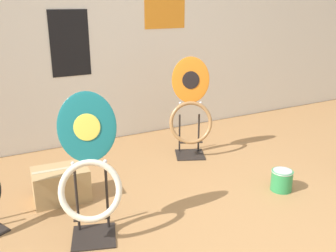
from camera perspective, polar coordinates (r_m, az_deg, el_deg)
The scene contains 6 objects.
ground_plane at distance 2.59m, azimuth 16.63°, elevation -17.09°, with size 14.00×14.00×0.00m, color #A37547.
wall_back at distance 4.15m, azimuth -6.18°, elevation 15.96°, with size 8.00×0.07×2.60m.
toilet_seat_display_orange_sun at distance 3.65m, azimuth 3.47°, elevation 2.02°, with size 0.44×0.37×0.98m.
toilet_seat_display_teal_sax at distance 2.41m, azimuth -11.84°, elevation -7.29°, with size 0.45×0.38×0.95m.
paint_can at distance 3.22m, azimuth 16.94°, elevation -7.82°, with size 0.18×0.18×0.18m.
storage_box at distance 3.05m, azimuth -15.97°, elevation -8.50°, with size 0.44×0.31×0.26m.
Camera 1 is at (-1.58, -1.43, 1.47)m, focal length 40.00 mm.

